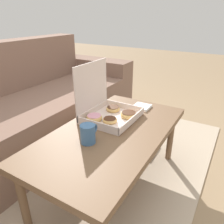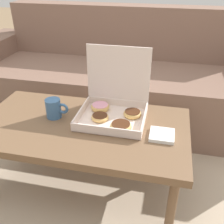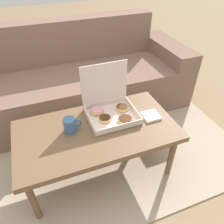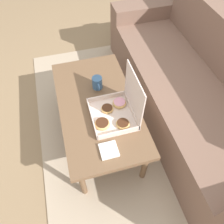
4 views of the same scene
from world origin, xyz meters
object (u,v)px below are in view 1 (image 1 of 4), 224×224
Objects in this scene: couch at (18,117)px; coffee_mug at (88,134)px; coffee_table at (111,137)px; pastry_box at (108,109)px.

coffee_mug is at bearing -101.31° from couch.
coffee_mug reaches higher than coffee_table.
coffee_mug is (-0.17, 0.04, 0.10)m from coffee_table.
pastry_box is (0.15, 0.11, 0.10)m from coffee_table.
coffee_mug is (-0.17, -0.84, 0.18)m from couch.
coffee_table is 8.73× the size of coffee_mug.
couch is 0.81m from pastry_box.
couch is 2.17× the size of coffee_table.
coffee_table is at bearing -142.45° from pastry_box.
pastry_box is at bearing 12.76° from coffee_mug.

